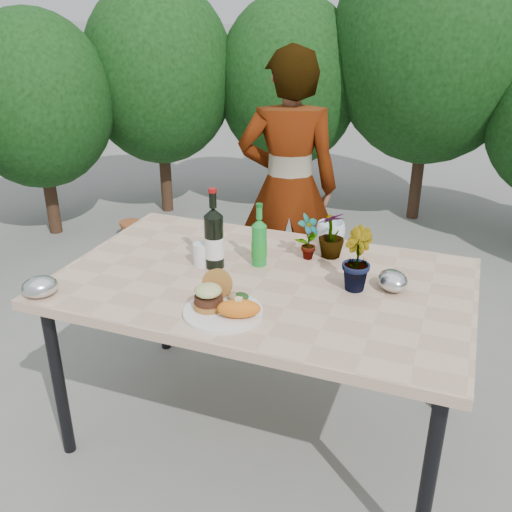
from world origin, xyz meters
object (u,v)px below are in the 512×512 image
(patio_table, at_px, (263,291))
(person, at_px, (288,189))
(wine_bottle, at_px, (214,239))
(dinner_plate, at_px, (223,312))

(patio_table, height_order, person, person)
(person, bearing_deg, wine_bottle, 72.41)
(patio_table, bearing_deg, person, 102.65)
(wine_bottle, bearing_deg, person, 103.14)
(wine_bottle, height_order, person, person)
(patio_table, xyz_separation_m, person, (-0.24, 1.06, 0.08))
(dinner_plate, bearing_deg, person, 98.42)
(patio_table, distance_m, wine_bottle, 0.29)
(patio_table, relative_size, dinner_plate, 5.71)
(patio_table, relative_size, wine_bottle, 4.77)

